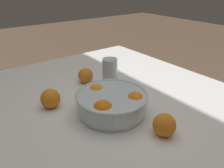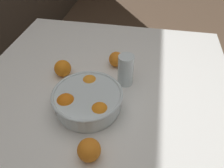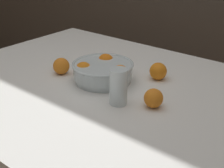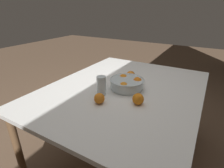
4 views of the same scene
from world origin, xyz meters
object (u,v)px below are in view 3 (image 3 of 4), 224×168
Objects in this scene: orange_loose_front at (158,71)px; orange_loose_aside at (61,66)px; fruit_bowl at (103,71)px; orange_loose_near_bowl at (153,98)px; juice_glass at (118,88)px.

orange_loose_front is 0.44m from orange_loose_aside.
orange_loose_front is (0.18, 0.16, -0.01)m from fruit_bowl.
orange_loose_near_bowl is at bearing -0.25° from orange_loose_aside.
juice_glass is (0.18, -0.12, 0.02)m from fruit_bowl.
orange_loose_aside is (-0.50, 0.00, 0.00)m from orange_loose_near_bowl.
orange_loose_aside is at bearing 170.65° from juice_glass.
juice_glass is 1.86× the size of orange_loose_aside.
orange_loose_aside is (-0.38, -0.22, -0.00)m from orange_loose_front.
orange_loose_aside is at bearing -149.34° from orange_loose_front.
orange_loose_aside reaches higher than orange_loose_near_bowl.
juice_glass reaches higher than fruit_bowl.
orange_loose_near_bowl is 0.50m from orange_loose_aside.
juice_glass is 1.84× the size of orange_loose_front.
juice_glass is 1.95× the size of orange_loose_near_bowl.
orange_loose_near_bowl is at bearing -62.70° from orange_loose_front.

